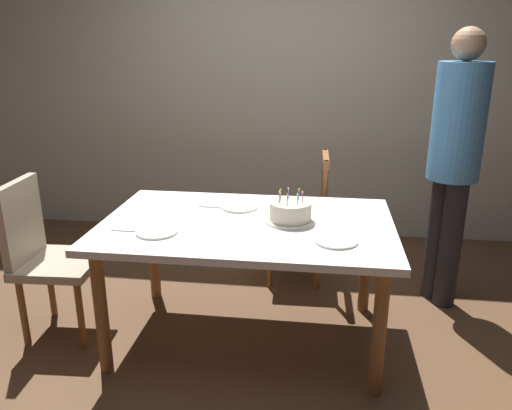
# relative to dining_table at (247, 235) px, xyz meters

# --- Properties ---
(ground) EXTENTS (6.40, 6.40, 0.00)m
(ground) POSITION_rel_dining_table_xyz_m (0.00, 0.00, -0.66)
(ground) COLOR brown
(back_wall) EXTENTS (6.40, 0.10, 2.60)m
(back_wall) POSITION_rel_dining_table_xyz_m (0.00, 1.85, 0.64)
(back_wall) COLOR beige
(back_wall) RESTS_ON ground
(dining_table) EXTENTS (1.62, 1.04, 0.74)m
(dining_table) POSITION_rel_dining_table_xyz_m (0.00, 0.00, 0.00)
(dining_table) COLOR white
(dining_table) RESTS_ON ground
(birthday_cake) EXTENTS (0.28, 0.28, 0.18)m
(birthday_cake) POSITION_rel_dining_table_xyz_m (0.24, 0.03, 0.14)
(birthday_cake) COLOR silver
(birthday_cake) RESTS_ON dining_table
(plate_near_celebrant) EXTENTS (0.22, 0.22, 0.01)m
(plate_near_celebrant) POSITION_rel_dining_table_xyz_m (-0.45, -0.23, 0.09)
(plate_near_celebrant) COLOR silver
(plate_near_celebrant) RESTS_ON dining_table
(plate_far_side) EXTENTS (0.22, 0.22, 0.01)m
(plate_far_side) POSITION_rel_dining_table_xyz_m (-0.08, 0.23, 0.09)
(plate_far_side) COLOR silver
(plate_far_side) RESTS_ON dining_table
(plate_near_guest) EXTENTS (0.22, 0.22, 0.01)m
(plate_near_guest) POSITION_rel_dining_table_xyz_m (0.49, -0.23, 0.09)
(plate_near_guest) COLOR silver
(plate_near_guest) RESTS_ON dining_table
(fork_near_celebrant) EXTENTS (0.18, 0.02, 0.01)m
(fork_near_celebrant) POSITION_rel_dining_table_xyz_m (-0.61, -0.23, 0.09)
(fork_near_celebrant) COLOR silver
(fork_near_celebrant) RESTS_ON dining_table
(fork_far_side) EXTENTS (0.18, 0.03, 0.01)m
(fork_far_side) POSITION_rel_dining_table_xyz_m (-0.24, 0.22, 0.09)
(fork_far_side) COLOR silver
(fork_far_side) RESTS_ON dining_table
(chair_spindle_back) EXTENTS (0.45, 0.45, 0.95)m
(chair_spindle_back) POSITION_rel_dining_table_xyz_m (0.26, 0.84, -0.20)
(chair_spindle_back) COLOR brown
(chair_spindle_back) RESTS_ON ground
(chair_upholstered) EXTENTS (0.47, 0.46, 0.95)m
(chair_upholstered) POSITION_rel_dining_table_xyz_m (-1.20, -0.08, -0.13)
(chair_upholstered) COLOR tan
(chair_upholstered) RESTS_ON ground
(person_guest) EXTENTS (0.32, 0.32, 1.78)m
(person_guest) POSITION_rel_dining_table_xyz_m (1.23, 0.63, 0.37)
(person_guest) COLOR #262328
(person_guest) RESTS_ON ground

